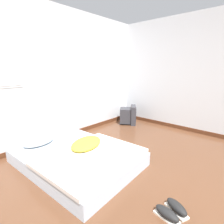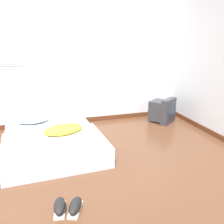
% 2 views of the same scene
% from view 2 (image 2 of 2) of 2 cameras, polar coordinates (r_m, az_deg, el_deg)
% --- Properties ---
extents(wall_back, '(8.28, 0.08, 2.60)m').
position_cam_2_polar(wall_back, '(4.70, -19.05, 11.83)').
color(wall_back, silver).
rests_on(wall_back, ground_plane).
extents(mattress_bed, '(1.45, 1.88, 0.35)m').
position_cam_2_polar(mattress_bed, '(3.88, -13.53, -6.24)').
color(mattress_bed, silver).
rests_on(mattress_bed, ground_plane).
extents(crt_tv, '(0.57, 0.57, 0.48)m').
position_cam_2_polar(crt_tv, '(5.02, 11.49, 0.32)').
color(crt_tv, '#333338').
rests_on(crt_tv, ground_plane).
extents(sneaker_pair, '(0.32, 0.32, 0.10)m').
position_cam_2_polar(sneaker_pair, '(2.60, -10.15, -20.47)').
color(sneaker_pair, silver).
rests_on(sneaker_pair, ground_plane).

